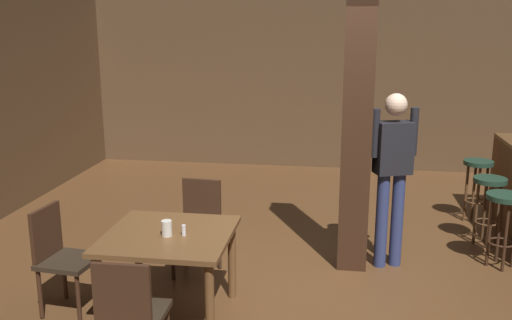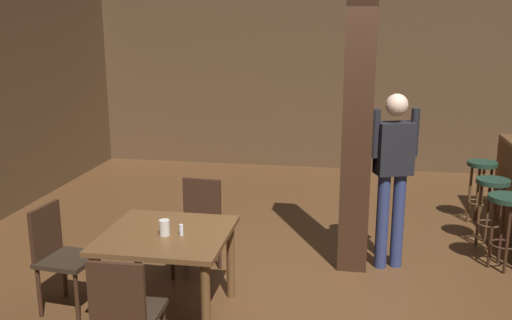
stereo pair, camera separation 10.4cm
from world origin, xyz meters
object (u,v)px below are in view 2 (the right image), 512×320
Objects in this scene: standing_person at (393,169)px; salt_shaker at (181,230)px; bar_stool_near at (507,214)px; napkin_cup at (164,228)px; chair_west at (60,252)px; chair_south at (125,311)px; bar_stool_mid at (492,196)px; bar_stool_far at (481,177)px; chair_north at (199,222)px; dining_table at (167,246)px.

salt_shaker is at bearing -141.27° from standing_person.
napkin_cup is at bearing -152.62° from bar_stool_near.
chair_west is 7.13× the size of napkin_cup.
bar_stool_mid is at bearing 44.69° from chair_south.
standing_person is at bearing -173.10° from bar_stool_near.
chair_south is at bearing -130.14° from standing_person.
chair_south is at bearing -129.14° from bar_stool_far.
chair_north is 1.00m from napkin_cup.
bar_stool_far is at bearing 88.52° from bar_stool_near.
chair_south is 10.12× the size of salt_shaker.
dining_table is 0.91m from chair_north.
chair_north and chair_west have the same top height.
chair_west reaches higher than napkin_cup.
napkin_cup is 0.13m from salt_shaker.
bar_stool_far is (1.13, 1.47, -0.43)m from standing_person.
napkin_cup is (0.93, -0.04, 0.29)m from chair_west.
salt_shaker is (0.15, 0.82, 0.27)m from chair_south.
salt_shaker is at bearing -151.91° from bar_stool_near.
chair_west is (-0.92, 0.84, 0.00)m from chair_south.
salt_shaker is at bearing -14.01° from dining_table.
chair_south is 0.52× the size of standing_person.
bar_stool_mid is at bearing 36.71° from salt_shaker.
bar_stool_far is (2.96, 2.79, -0.05)m from dining_table.
bar_stool_far is at bearing 45.03° from salt_shaker.
salt_shaker reaches higher than bar_stool_near.
chair_north is 0.98m from salt_shaker.
bar_stool_mid reaches higher than dining_table.
chair_south reaches higher than salt_shaker.
chair_south is at bearing -91.14° from napkin_cup.
napkin_cup is at bearing -144.23° from bar_stool_mid.
standing_person reaches higher than bar_stool_mid.
chair_north is 1.18× the size of bar_stool_mid.
bar_stool_mid is (2.93, 2.90, 0.06)m from chair_south.
bar_stool_near is at bearing 27.38° from napkin_cup.
bar_stool_far is (2.83, 2.83, -0.21)m from salt_shaker.
chair_north is at bearing 89.29° from chair_south.
bar_stool_near is at bearing -89.05° from bar_stool_mid.
bar_stool_mid is (2.92, 2.04, -0.06)m from dining_table.
standing_person reaches higher than chair_north.
chair_west is at bearing -135.75° from chair_north.
chair_west is at bearing -179.17° from dining_table.
standing_person is 2.30× the size of bar_stool_near.
standing_person reaches higher than bar_stool_far.
napkin_cup reaches higher than salt_shaker.
napkin_cup is at bearing 88.86° from chair_south.
standing_person reaches higher than dining_table.
chair_south is 3.74m from bar_stool_near.
chair_south is 1.19× the size of bar_stool_near.
bar_stool_mid is (3.84, 2.05, 0.06)m from chair_west.
bar_stool_mid is (2.90, 1.14, 0.06)m from chair_north.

